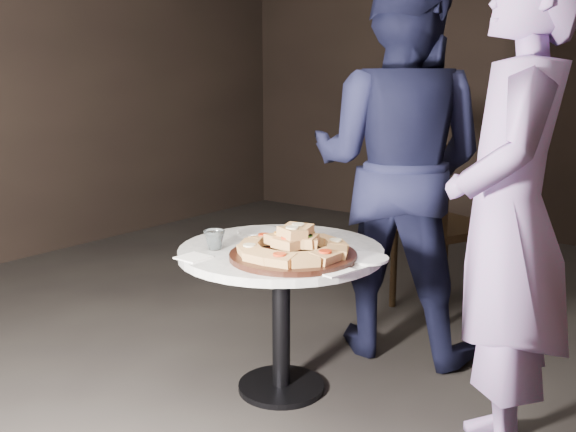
{
  "coord_description": "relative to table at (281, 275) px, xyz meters",
  "views": [
    {
      "loc": [
        1.49,
        -2.02,
        1.38
      ],
      "look_at": [
        -0.12,
        0.13,
        0.79
      ],
      "focal_mm": 40.0,
      "sensor_mm": 36.0,
      "label": 1
    }
  ],
  "objects": [
    {
      "name": "chair_far",
      "position": [
        0.13,
        1.26,
        0.06
      ],
      "size": [
        0.64,
        0.65,
        1.03
      ],
      "rotation": [
        0.0,
        0.0,
        2.74
      ],
      "color": "black",
      "rests_on": "ground"
    },
    {
      "name": "water_glass",
      "position": [
        -0.21,
        -0.19,
        0.16
      ],
      "size": [
        0.12,
        0.12,
        0.08
      ],
      "primitive_type": "imported",
      "rotation": [
        0.0,
        0.0,
        -0.38
      ],
      "color": "silver",
      "rests_on": "table"
    },
    {
      "name": "diner_teal",
      "position": [
        0.94,
        0.04,
        0.36
      ],
      "size": [
        0.62,
        0.76,
        1.8
      ],
      "primitive_type": "imported",
      "rotation": [
        0.0,
        0.0,
        -1.23
      ],
      "color": "#866EAB",
      "rests_on": "ground"
    },
    {
      "name": "focaccia_pile",
      "position": [
        0.14,
        -0.1,
        0.18
      ],
      "size": [
        0.46,
        0.45,
        0.12
      ],
      "rotation": [
        0.0,
        0.0,
        -0.18
      ],
      "color": "#BD8649",
      "rests_on": "serving_board"
    },
    {
      "name": "floor",
      "position": [
        0.12,
        -0.08,
        -0.54
      ],
      "size": [
        7.0,
        7.0,
        0.0
      ],
      "primitive_type": "plane",
      "color": "black",
      "rests_on": "ground"
    },
    {
      "name": "plate_right",
      "position": [
        0.38,
        0.06,
        0.13
      ],
      "size": [
        0.22,
        0.22,
        0.01
      ],
      "primitive_type": "cylinder",
      "rotation": [
        0.0,
        0.0,
        0.23
      ],
      "color": "white",
      "rests_on": "table"
    },
    {
      "name": "napkin_near",
      "position": [
        -0.19,
        -0.34,
        0.13
      ],
      "size": [
        0.12,
        0.12,
        0.01
      ],
      "primitive_type": "cube",
      "rotation": [
        0.0,
        0.0,
        -0.02
      ],
      "color": "white",
      "rests_on": "table"
    },
    {
      "name": "diner_navy",
      "position": [
        0.17,
        0.73,
        0.41
      ],
      "size": [
        1.04,
        0.88,
        1.89
      ],
      "primitive_type": "imported",
      "rotation": [
        0.0,
        0.0,
        3.33
      ],
      "color": "black",
      "rests_on": "ground"
    },
    {
      "name": "napkin_far",
      "position": [
        0.36,
        -0.15,
        0.13
      ],
      "size": [
        0.16,
        0.16,
        0.01
      ],
      "primitive_type": "cube",
      "rotation": [
        0.0,
        0.0,
        -0.19
      ],
      "color": "white",
      "rests_on": "table"
    },
    {
      "name": "serving_board",
      "position": [
        0.14,
        -0.1,
        0.13
      ],
      "size": [
        0.64,
        0.64,
        0.02
      ],
      "primitive_type": "cylinder",
      "rotation": [
        0.0,
        0.0,
        -0.28
      ],
      "color": "black",
      "rests_on": "table"
    },
    {
      "name": "table",
      "position": [
        0.0,
        0.0,
        0.0
      ],
      "size": [
        1.14,
        1.14,
        0.66
      ],
      "rotation": [
        0.0,
        0.0,
        0.38
      ],
      "color": "black",
      "rests_on": "ground"
    },
    {
      "name": "plate_left",
      "position": [
        -0.25,
        0.15,
        0.13
      ],
      "size": [
        0.23,
        0.23,
        0.01
      ],
      "primitive_type": "cylinder",
      "rotation": [
        0.0,
        0.0,
        0.17
      ],
      "color": "white",
      "rests_on": "table"
    }
  ]
}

